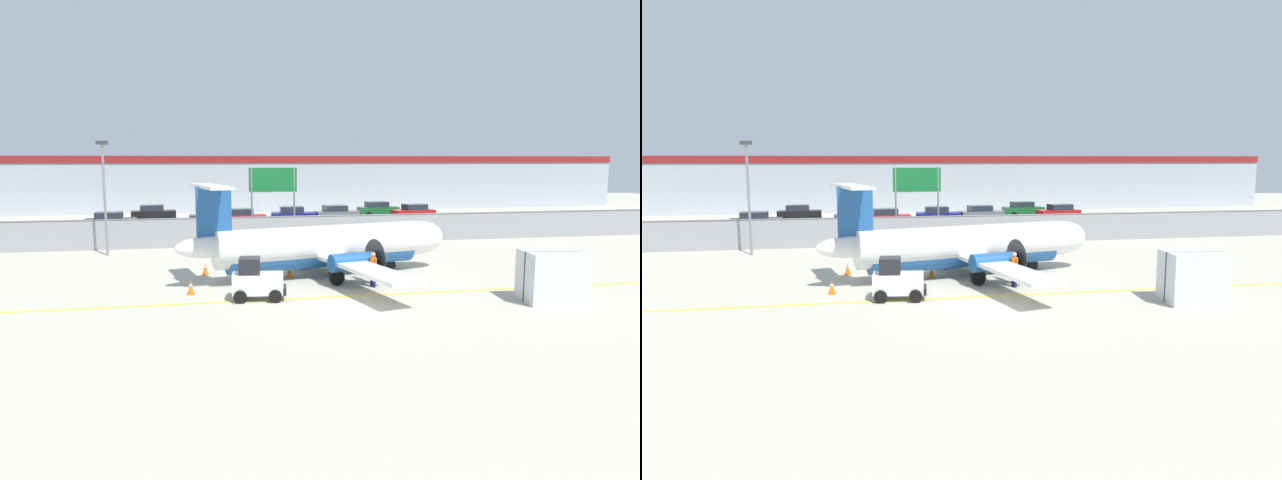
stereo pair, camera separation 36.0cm
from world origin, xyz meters
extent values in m
plane|color=#B2AD99|center=(0.00, 0.00, 0.00)|extent=(140.00, 140.00, 0.00)
cube|color=yellow|center=(0.00, 2.00, 0.00)|extent=(84.00, 0.20, 0.01)
cube|color=gray|center=(0.00, 18.00, 1.00)|extent=(98.00, 0.04, 2.00)
cylinder|color=slate|center=(0.00, 18.00, 2.05)|extent=(98.00, 0.10, 0.10)
cube|color=#38383A|center=(0.00, 29.50, 0.06)|extent=(98.00, 17.00, 0.12)
cube|color=#A8B2BC|center=(0.00, 48.00, 3.25)|extent=(91.00, 8.00, 6.50)
cube|color=maroon|center=(0.00, 44.00, 6.10)|extent=(91.00, 0.20, 0.80)
cylinder|color=white|center=(-0.11, 6.56, 1.75)|extent=(11.67, 4.48, 1.90)
ellipsoid|color=white|center=(5.80, 7.94, 1.75)|extent=(3.01, 2.36, 1.80)
ellipsoid|color=white|center=(-6.02, 5.17, 1.95)|extent=(3.41, 1.76, 1.05)
cylinder|color=#1E5193|center=(-0.11, 6.56, 1.23)|extent=(10.43, 3.80, 1.48)
cube|color=white|center=(-0.02, 6.58, 1.18)|extent=(5.20, 15.94, 0.18)
cylinder|color=#1E5193|center=(-0.41, 9.16, 1.18)|extent=(2.35, 1.38, 0.90)
cone|color=black|center=(0.71, 9.42, 1.18)|extent=(0.54, 0.53, 0.44)
cylinder|color=#262626|center=(0.85, 9.45, 1.18)|extent=(0.52, 2.05, 2.10)
cylinder|color=#1E5193|center=(0.77, 4.09, 1.18)|extent=(2.35, 1.38, 0.90)
cone|color=black|center=(1.89, 4.35, 1.18)|extent=(0.54, 0.53, 0.44)
cylinder|color=#262626|center=(2.04, 4.39, 1.18)|extent=(0.52, 2.05, 2.10)
cube|color=#1E5193|center=(-5.73, 5.24, 3.30)|extent=(1.70, 0.56, 3.10)
cube|color=white|center=(-5.88, 5.21, 4.85)|extent=(2.16, 4.92, 0.14)
cylinder|color=#59595B|center=(3.85, 7.48, 0.79)|extent=(0.17, 0.17, 0.97)
cylinder|color=black|center=(3.85, 7.48, 0.30)|extent=(0.63, 0.35, 0.60)
cylinder|color=#59595B|center=(-0.91, 8.64, 0.83)|extent=(0.17, 0.17, 0.90)
cylinder|color=black|center=(-0.91, 8.64, 0.38)|extent=(0.79, 0.39, 0.76)
cylinder|color=#59595B|center=(0.10, 4.34, 0.83)|extent=(0.17, 0.17, 0.90)
cylinder|color=black|center=(0.10, 4.34, 0.38)|extent=(0.79, 0.39, 0.76)
cube|color=silver|center=(-3.94, 2.18, 0.73)|extent=(2.31, 1.34, 0.90)
cube|color=black|center=(-4.28, 2.22, 1.53)|extent=(1.01, 1.09, 0.70)
cube|color=black|center=(-2.79, 2.05, 0.43)|extent=(0.28, 1.11, 0.30)
cylinder|color=black|center=(-3.12, 2.69, 0.28)|extent=(0.58, 0.24, 0.56)
cylinder|color=black|center=(-3.26, 1.50, 0.28)|extent=(0.58, 0.24, 0.56)
cylinder|color=black|center=(-4.62, 2.86, 0.28)|extent=(0.58, 0.24, 0.56)
cylinder|color=black|center=(-4.75, 1.67, 0.28)|extent=(0.58, 0.24, 0.56)
cylinder|color=#191E4C|center=(1.70, 3.75, 0.42)|extent=(0.20, 0.20, 0.85)
cylinder|color=#191E4C|center=(1.76, 3.56, 0.42)|extent=(0.20, 0.20, 0.85)
cylinder|color=orange|center=(1.73, 3.66, 1.15)|extent=(0.43, 0.43, 0.60)
cylinder|color=orange|center=(1.67, 3.87, 1.18)|extent=(0.13, 0.13, 0.55)
cylinder|color=orange|center=(1.80, 3.45, 1.18)|extent=(0.13, 0.13, 0.55)
sphere|color=tan|center=(1.73, 3.66, 1.59)|extent=(0.22, 0.22, 0.22)
cube|color=silver|center=(8.48, -0.58, 1.10)|extent=(2.65, 2.30, 2.20)
cube|color=#333338|center=(8.48, -0.58, 1.10)|extent=(2.43, 0.41, 2.20)
cube|color=orange|center=(-6.87, 3.76, 0.02)|extent=(0.36, 0.36, 0.04)
cone|color=orange|center=(-6.87, 3.76, 0.34)|extent=(0.28, 0.28, 0.60)
cylinder|color=white|center=(-6.87, 3.76, 0.42)|extent=(0.17, 0.17, 0.08)
cube|color=orange|center=(0.47, 7.31, 0.02)|extent=(0.36, 0.36, 0.04)
cone|color=orange|center=(0.47, 7.31, 0.34)|extent=(0.28, 0.28, 0.60)
cylinder|color=white|center=(0.47, 7.31, 0.42)|extent=(0.17, 0.17, 0.08)
cube|color=orange|center=(-6.23, 8.21, 0.02)|extent=(0.36, 0.36, 0.04)
cone|color=orange|center=(-6.23, 8.21, 0.34)|extent=(0.28, 0.28, 0.60)
cylinder|color=white|center=(-6.23, 8.21, 0.42)|extent=(0.17, 0.17, 0.08)
cube|color=orange|center=(-1.91, 6.67, 0.02)|extent=(0.36, 0.36, 0.04)
cone|color=orange|center=(-1.91, 6.67, 0.34)|extent=(0.28, 0.28, 0.60)
cylinder|color=white|center=(-1.91, 6.67, 0.42)|extent=(0.17, 0.17, 0.08)
cube|color=black|center=(-14.16, 28.31, 0.74)|extent=(4.30, 1.97, 0.80)
cube|color=#262D38|center=(-14.31, 28.30, 1.42)|extent=(2.30, 1.70, 0.56)
cylinder|color=black|center=(-12.82, 29.31, 0.42)|extent=(0.61, 0.24, 0.60)
cylinder|color=black|center=(-12.70, 27.51, 0.42)|extent=(0.61, 0.24, 0.60)
cylinder|color=black|center=(-15.61, 29.12, 0.42)|extent=(0.61, 0.24, 0.60)
cylinder|color=black|center=(-15.49, 27.32, 0.42)|extent=(0.61, 0.24, 0.60)
cube|color=black|center=(-11.27, 35.41, 0.74)|extent=(4.31, 2.00, 0.80)
cube|color=#262D38|center=(-11.42, 35.40, 1.42)|extent=(2.31, 1.72, 0.56)
cylinder|color=black|center=(-9.94, 36.41, 0.42)|extent=(0.61, 0.24, 0.60)
cylinder|color=black|center=(-9.81, 34.62, 0.42)|extent=(0.61, 0.24, 0.60)
cylinder|color=black|center=(-12.74, 36.21, 0.42)|extent=(0.61, 0.24, 0.60)
cylinder|color=black|center=(-12.60, 34.41, 0.42)|extent=(0.61, 0.24, 0.60)
cube|color=red|center=(-6.55, 24.44, 0.74)|extent=(4.33, 2.05, 0.80)
cube|color=#262D38|center=(-6.40, 24.45, 1.42)|extent=(2.33, 1.74, 0.56)
cylinder|color=black|center=(-7.87, 23.42, 0.42)|extent=(0.61, 0.25, 0.60)
cylinder|color=black|center=(-8.02, 25.21, 0.42)|extent=(0.61, 0.25, 0.60)
cylinder|color=black|center=(-5.08, 23.66, 0.42)|extent=(0.61, 0.25, 0.60)
cylinder|color=black|center=(-5.23, 25.45, 0.42)|extent=(0.61, 0.25, 0.60)
cube|color=red|center=(-3.01, 29.43, 0.74)|extent=(4.26, 1.84, 0.80)
cube|color=#262D38|center=(-3.16, 29.42, 1.42)|extent=(2.25, 1.64, 0.56)
cylinder|color=black|center=(-1.65, 30.38, 0.42)|extent=(0.61, 0.22, 0.60)
cylinder|color=black|center=(-1.58, 28.58, 0.42)|extent=(0.61, 0.22, 0.60)
cylinder|color=black|center=(-4.44, 30.28, 0.42)|extent=(0.61, 0.22, 0.60)
cylinder|color=black|center=(-4.38, 28.48, 0.42)|extent=(0.61, 0.22, 0.60)
cube|color=navy|center=(1.87, 30.86, 0.74)|extent=(4.29, 1.93, 0.80)
cube|color=#262D38|center=(1.72, 30.87, 1.42)|extent=(2.28, 1.68, 0.56)
cylinder|color=black|center=(3.31, 31.68, 0.42)|extent=(0.61, 0.23, 0.60)
cylinder|color=black|center=(3.21, 29.89, 0.42)|extent=(0.61, 0.23, 0.60)
cylinder|color=black|center=(0.52, 31.84, 0.42)|extent=(0.61, 0.23, 0.60)
cylinder|color=black|center=(0.42, 30.04, 0.42)|extent=(0.61, 0.23, 0.60)
cube|color=slate|center=(6.20, 31.53, 0.74)|extent=(4.35, 2.11, 0.80)
cube|color=#262D38|center=(6.05, 31.51, 1.42)|extent=(2.34, 1.77, 0.56)
cylinder|color=black|center=(7.50, 32.56, 0.42)|extent=(0.62, 0.26, 0.60)
cylinder|color=black|center=(7.68, 30.77, 0.42)|extent=(0.62, 0.26, 0.60)
cylinder|color=black|center=(4.72, 32.28, 0.42)|extent=(0.62, 0.26, 0.60)
cylinder|color=black|center=(4.89, 30.49, 0.42)|extent=(0.62, 0.26, 0.60)
cube|color=#19662D|center=(11.59, 35.45, 0.74)|extent=(4.35, 2.12, 0.80)
cube|color=#262D38|center=(11.44, 35.43, 1.42)|extent=(2.35, 1.78, 0.56)
cylinder|color=black|center=(12.89, 36.48, 0.42)|extent=(0.62, 0.26, 0.60)
cylinder|color=black|center=(13.08, 34.69, 0.42)|extent=(0.62, 0.26, 0.60)
cylinder|color=black|center=(10.11, 36.20, 0.42)|extent=(0.62, 0.26, 0.60)
cylinder|color=black|center=(10.29, 34.41, 0.42)|extent=(0.62, 0.26, 0.60)
cube|color=red|center=(14.04, 31.45, 0.74)|extent=(4.39, 2.24, 0.80)
cube|color=#262D38|center=(14.18, 31.47, 1.42)|extent=(2.39, 1.84, 0.56)
cylinder|color=black|center=(12.77, 30.37, 0.42)|extent=(0.62, 0.28, 0.60)
cylinder|color=black|center=(12.53, 32.16, 0.42)|extent=(0.62, 0.28, 0.60)
cylinder|color=black|center=(15.54, 30.74, 0.42)|extent=(0.62, 0.28, 0.60)
cylinder|color=black|center=(15.31, 32.53, 0.42)|extent=(0.62, 0.28, 0.60)
cylinder|color=slate|center=(-12.42, 15.72, 3.50)|extent=(0.16, 0.16, 7.00)
cube|color=#333333|center=(-12.42, 15.72, 7.15)|extent=(0.70, 0.30, 0.24)
cylinder|color=slate|center=(-2.80, 20.35, 2.75)|extent=(0.14, 0.14, 5.50)
cylinder|color=slate|center=(0.40, 20.35, 2.75)|extent=(0.14, 0.14, 5.50)
cube|color=#14662D|center=(-1.20, 20.35, 4.60)|extent=(3.60, 0.10, 1.80)
camera|label=1|loc=(-5.96, -22.32, 6.12)|focal=32.00mm
camera|label=2|loc=(-5.60, -22.38, 6.12)|focal=32.00mm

